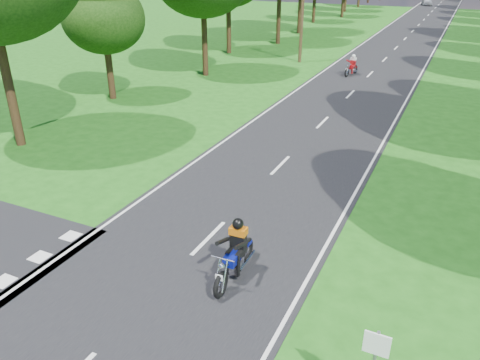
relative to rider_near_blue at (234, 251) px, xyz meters
The scene contains 7 objects.
ground 1.87m from the rider_near_blue, 157.61° to the right, with size 160.00×160.00×0.00m, color #195012.
main_road 49.40m from the rider_near_blue, 91.78° to the left, with size 7.00×140.00×0.02m, color black.
road_markings 47.53m from the rider_near_blue, 92.02° to the left, with size 7.40×140.00×0.01m.
telegraph_pole 28.57m from the rider_near_blue, 105.40° to the left, with size 1.20×0.26×8.00m.
rider_near_blue is the anchor object (origin of this frame).
rider_far_red 24.62m from the rider_near_blue, 96.35° to the left, with size 0.58×1.73×1.44m, color #A20C11, non-canonical shape.
distant_car 83.40m from the rider_near_blue, 92.32° to the left, with size 1.49×3.70×1.26m, color silver.
Camera 1 is at (5.95, -8.33, 7.62)m, focal length 35.00 mm.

